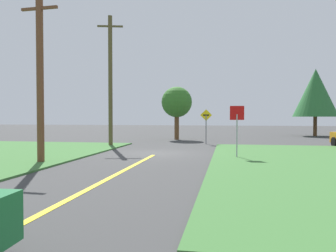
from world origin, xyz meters
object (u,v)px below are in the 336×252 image
oak_tree_left (177,102)px  stop_sign (237,122)px  utility_pole_mid (110,80)px  pine_tree_center (315,93)px  utility_pole_near (40,77)px  direction_sign (206,122)px

oak_tree_left → stop_sign: bearing=-69.0°
stop_sign → oak_tree_left: size_ratio=0.55×
utility_pole_mid → pine_tree_center: size_ratio=1.28×
utility_pole_near → pine_tree_center: size_ratio=1.05×
pine_tree_center → stop_sign: bearing=-112.7°
direction_sign → oak_tree_left: bearing=123.2°
utility_pole_mid → pine_tree_center: 23.38m
utility_pole_near → utility_pole_mid: bearing=89.4°
utility_pole_near → pine_tree_center: bearing=54.3°
stop_sign → direction_sign: 8.94m
utility_pole_mid → utility_pole_near: bearing=-90.6°
utility_pole_near → pine_tree_center: (17.63, 24.50, 0.76)m
oak_tree_left → pine_tree_center: (13.89, 7.89, 1.25)m
utility_pole_mid → pine_tree_center: utility_pole_mid is taller
utility_pole_mid → stop_sign: bearing=-32.8°
stop_sign → direction_sign: direction_sign is taller
direction_sign → pine_tree_center: pine_tree_center is taller
oak_tree_left → pine_tree_center: pine_tree_center is taller
stop_sign → oak_tree_left: oak_tree_left is taller
stop_sign → utility_pole_mid: 10.78m
oak_tree_left → pine_tree_center: 16.02m
utility_pole_near → utility_pole_mid: size_ratio=0.82×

